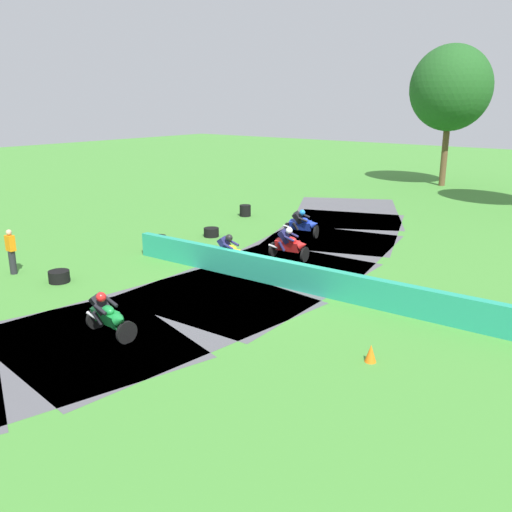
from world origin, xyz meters
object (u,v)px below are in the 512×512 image
tire_stack_mid_a (59,276)px  tire_stack_far (211,232)px  motorcycle_chase_yellow (229,253)px  motorcycle_fourth_blue (302,224)px  tire_stack_extra_a (245,211)px  motorcycle_lead_green (108,315)px  tire_stack_mid_b (159,245)px  motorcycle_trailing_red (289,244)px  track_marshal (11,252)px  traffic_cone (371,353)px

tire_stack_mid_a → tire_stack_far: bearing=92.1°
motorcycle_chase_yellow → motorcycle_fourth_blue: (-0.64, 5.76, -0.03)m
tire_stack_extra_a → tire_stack_mid_a: bearing=-81.1°
motorcycle_lead_green → tire_stack_mid_b: size_ratio=2.12×
motorcycle_trailing_red → motorcycle_lead_green: bearing=-87.5°
motorcycle_lead_green → tire_stack_mid_b: (-4.90, 6.19, -0.23)m
motorcycle_fourth_blue → tire_stack_far: 4.14m
track_marshal → tire_stack_mid_b: bearing=65.3°
tire_stack_extra_a → track_marshal: track_marshal is taller
motorcycle_chase_yellow → tire_stack_mid_a: (-3.69, -4.62, -0.46)m
motorcycle_fourth_blue → tire_stack_mid_b: (-2.90, -5.96, -0.23)m
motorcycle_chase_yellow → motorcycle_fourth_blue: bearing=96.4°
motorcycle_chase_yellow → track_marshal: 7.73m
motorcycle_trailing_red → tire_stack_extra_a: bearing=140.9°
motorcycle_lead_green → traffic_cone: size_ratio=3.85×
motorcycle_lead_green → motorcycle_trailing_red: (-0.39, 8.82, 0.01)m
motorcycle_lead_green → traffic_cone: motorcycle_lead_green is taller
motorcycle_trailing_red → tire_stack_extra_a: (-6.60, 5.36, -0.34)m
track_marshal → traffic_cone: size_ratio=3.70×
traffic_cone → motorcycle_chase_yellow: bearing=155.3°
motorcycle_chase_yellow → tire_stack_extra_a: (-5.63, 7.80, -0.36)m
tire_stack_far → tire_stack_extra_a: (-1.65, 4.45, 0.10)m
motorcycle_fourth_blue → tire_stack_extra_a: (-4.98, 2.03, -0.33)m
motorcycle_lead_green → tire_stack_mid_a: motorcycle_lead_green is taller
tire_stack_mid_a → tire_stack_far: 7.97m
tire_stack_far → traffic_cone: traffic_cone is taller
motorcycle_lead_green → motorcycle_fourth_blue: (-2.00, 12.14, -0.00)m
motorcycle_trailing_red → tire_stack_extra_a: size_ratio=2.80×
motorcycle_chase_yellow → tire_stack_mid_a: 5.93m
motorcycle_lead_green → traffic_cone: (6.02, 2.99, -0.41)m
tire_stack_mid_a → tire_stack_mid_b: tire_stack_mid_b is taller
motorcycle_fourth_blue → tire_stack_far: bearing=-144.0°
tire_stack_mid_a → tire_stack_far: size_ratio=1.03×
tire_stack_extra_a → traffic_cone: tire_stack_extra_a is taller
motorcycle_fourth_blue → tire_stack_mid_a: size_ratio=2.44×
motorcycle_fourth_blue → tire_stack_far: motorcycle_fourth_blue is taller
motorcycle_trailing_red → motorcycle_fourth_blue: motorcycle_trailing_red is taller
motorcycle_chase_yellow → traffic_cone: motorcycle_chase_yellow is taller
motorcycle_chase_yellow → track_marshal: size_ratio=1.03×
tire_stack_far → motorcycle_fourth_blue: bearing=36.0°
motorcycle_trailing_red → tire_stack_mid_a: 8.47m
motorcycle_trailing_red → motorcycle_fourth_blue: bearing=115.9°
motorcycle_fourth_blue → traffic_cone: motorcycle_fourth_blue is taller
traffic_cone → tire_stack_far: bearing=149.3°
tire_stack_extra_a → traffic_cone: (13.01, -11.19, -0.08)m
tire_stack_extra_a → traffic_cone: bearing=-40.7°
motorcycle_lead_green → motorcycle_trailing_red: motorcycle_trailing_red is taller
motorcycle_lead_green → track_marshal: 7.28m
motorcycle_fourth_blue → traffic_cone: 12.18m
tire_stack_far → track_marshal: 8.67m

